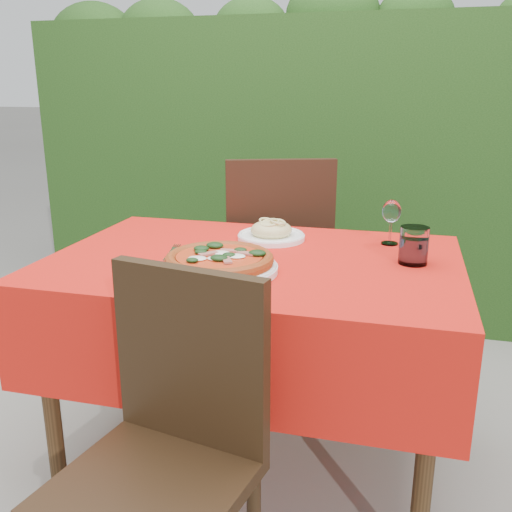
% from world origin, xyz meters
% --- Properties ---
extents(ground, '(60.00, 60.00, 0.00)m').
position_xyz_m(ground, '(0.00, 0.00, 0.00)').
color(ground, slate).
rests_on(ground, ground).
extents(hedge, '(3.20, 0.55, 1.78)m').
position_xyz_m(hedge, '(0.00, 1.55, 0.92)').
color(hedge, black).
rests_on(hedge, ground).
extents(dining_table, '(1.26, 0.86, 0.75)m').
position_xyz_m(dining_table, '(0.00, 0.00, 0.60)').
color(dining_table, '#412915').
rests_on(dining_table, ground).
extents(chair_near, '(0.46, 0.46, 0.87)m').
position_xyz_m(chair_near, '(-0.03, -0.61, 0.50)').
color(chair_near, black).
rests_on(chair_near, ground).
extents(chair_far, '(0.57, 0.57, 0.98)m').
position_xyz_m(chair_far, '(-0.08, 0.68, 0.56)').
color(chair_far, black).
rests_on(chair_far, ground).
extents(pizza_plate, '(0.40, 0.40, 0.06)m').
position_xyz_m(pizza_plate, '(-0.06, -0.17, 0.78)').
color(pizza_plate, white).
rests_on(pizza_plate, dining_table).
extents(pasta_plate, '(0.23, 0.23, 0.07)m').
position_xyz_m(pasta_plate, '(0.00, 0.22, 0.77)').
color(pasta_plate, white).
rests_on(pasta_plate, dining_table).
extents(water_glass, '(0.09, 0.09, 0.11)m').
position_xyz_m(water_glass, '(0.48, 0.06, 0.80)').
color(water_glass, white).
rests_on(water_glass, dining_table).
extents(wine_glass, '(0.06, 0.06, 0.15)m').
position_xyz_m(wine_glass, '(0.40, 0.26, 0.85)').
color(wine_glass, white).
rests_on(wine_glass, dining_table).
extents(fork, '(0.06, 0.21, 0.01)m').
position_xyz_m(fork, '(-0.26, -0.05, 0.75)').
color(fork, silver).
rests_on(fork, dining_table).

